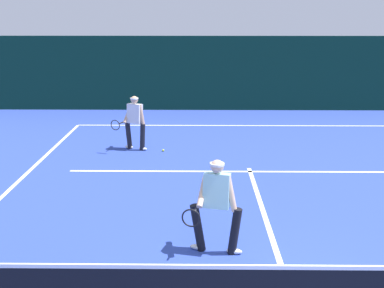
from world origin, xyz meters
TOP-DOWN VIEW (x-y plane):
  - court_line_baseline_far at (0.00, 11.01)m, footprint 10.96×0.10m
  - court_line_service at (0.00, 6.14)m, footprint 8.93×0.10m
  - court_line_centre at (0.00, 3.20)m, footprint 0.10×6.40m
  - player_near at (-1.01, 2.13)m, footprint 0.98×0.89m
  - player_far at (-3.08, 8.06)m, footprint 0.98×0.82m
  - tennis_ball at (-2.27, 7.85)m, footprint 0.07×0.07m
  - back_fence_windscreen at (0.00, 13.76)m, footprint 23.29×0.12m

SIDE VIEW (x-z plane):
  - court_line_baseline_far at x=0.00m, z-range 0.00..0.01m
  - court_line_service at x=0.00m, z-range 0.00..0.01m
  - court_line_centre at x=0.00m, z-range 0.00..0.01m
  - tennis_ball at x=-2.27m, z-range 0.00..0.07m
  - player_far at x=-3.08m, z-range 0.07..1.62m
  - player_near at x=-1.01m, z-range 0.07..1.66m
  - back_fence_windscreen at x=0.00m, z-range 0.00..2.92m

